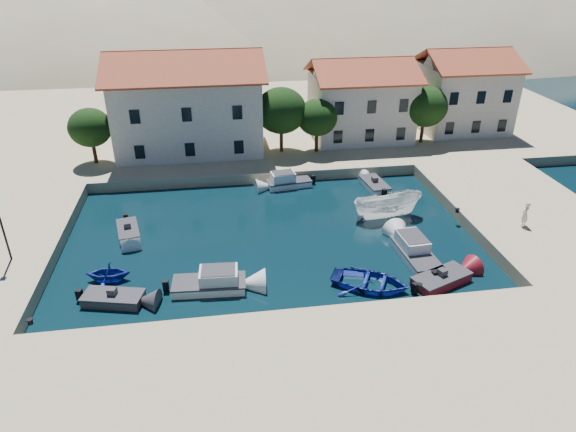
% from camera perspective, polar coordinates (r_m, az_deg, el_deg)
% --- Properties ---
extents(ground, '(400.00, 400.00, 0.00)m').
position_cam_1_polar(ground, '(30.37, 0.28, -11.76)').
color(ground, black).
rests_on(ground, ground).
extents(quay_south, '(52.00, 12.00, 1.00)m').
position_cam_1_polar(quay_south, '(25.71, 2.45, -19.30)').
color(quay_south, '#C2B385').
rests_on(quay_south, ground).
extents(quay_east, '(11.00, 20.00, 1.00)m').
position_cam_1_polar(quay_east, '(45.13, 24.81, 0.31)').
color(quay_east, '#C2B385').
rests_on(quay_east, ground).
extents(quay_west, '(8.00, 20.00, 1.00)m').
position_cam_1_polar(quay_west, '(41.12, -29.37, -3.44)').
color(quay_west, '#C2B385').
rests_on(quay_west, ground).
extents(quay_north, '(80.00, 36.00, 1.00)m').
position_cam_1_polar(quay_north, '(64.26, -3.19, 10.59)').
color(quay_north, '#C2B385').
rests_on(quay_north, ground).
extents(hills, '(254.00, 176.00, 99.00)m').
position_cam_1_polar(hills, '(154.81, 0.84, 11.60)').
color(hills, tan).
rests_on(hills, ground).
extents(building_left, '(14.70, 9.45, 9.70)m').
position_cam_1_polar(building_left, '(52.96, -11.09, 12.53)').
color(building_left, beige).
rests_on(building_left, quay_north).
extents(building_mid, '(10.50, 8.40, 8.30)m').
position_cam_1_polar(building_mid, '(56.27, 8.08, 12.89)').
color(building_mid, beige).
rests_on(building_mid, quay_north).
extents(building_right, '(9.45, 8.40, 8.80)m').
position_cam_1_polar(building_right, '(61.51, 18.93, 13.21)').
color(building_right, beige).
rests_on(building_right, quay_north).
extents(trees, '(37.30, 5.30, 6.45)m').
position_cam_1_polar(trees, '(51.40, 0.95, 11.30)').
color(trees, '#382314').
rests_on(trees, quay_north).
extents(bollards, '(29.36, 9.56, 0.30)m').
position_cam_1_polar(bollards, '(33.20, 4.06, -5.54)').
color(bollards, black).
rests_on(bollards, ground).
extents(motorboat_grey_sw, '(3.91, 2.43, 1.25)m').
position_cam_1_polar(motorboat_grey_sw, '(33.44, -18.83, -8.67)').
color(motorboat_grey_sw, '#38373C').
rests_on(motorboat_grey_sw, ground).
extents(cabin_cruiser_south, '(4.73, 2.25, 1.60)m').
position_cam_1_polar(cabin_cruiser_south, '(33.10, -8.77, -7.35)').
color(cabin_cruiser_south, white).
rests_on(cabin_cruiser_south, ground).
extents(rowboat_south, '(6.04, 5.41, 1.03)m').
position_cam_1_polar(rowboat_south, '(33.63, 9.07, -7.75)').
color(rowboat_south, navy).
rests_on(rowboat_south, ground).
extents(motorboat_red_se, '(4.29, 3.11, 1.25)m').
position_cam_1_polar(motorboat_red_se, '(34.81, 16.66, -6.75)').
color(motorboat_red_se, maroon).
rests_on(motorboat_red_se, ground).
extents(cabin_cruiser_east, '(2.29, 5.04, 1.60)m').
position_cam_1_polar(cabin_cruiser_east, '(36.85, 13.98, -3.97)').
color(cabin_cruiser_east, white).
rests_on(cabin_cruiser_east, ground).
extents(boat_east, '(5.86, 2.61, 2.20)m').
position_cam_1_polar(boat_east, '(42.11, 10.86, -0.15)').
color(boat_east, white).
rests_on(boat_east, ground).
extents(motorboat_white_ne, '(2.12, 3.85, 1.25)m').
position_cam_1_polar(motorboat_white_ne, '(47.08, 9.57, 3.44)').
color(motorboat_white_ne, white).
rests_on(motorboat_white_ne, ground).
extents(rowboat_west, '(3.03, 2.67, 1.50)m').
position_cam_1_polar(rowboat_west, '(35.79, -19.22, -6.72)').
color(rowboat_west, navy).
rests_on(rowboat_west, ground).
extents(motorboat_white_west, '(2.14, 3.60, 1.25)m').
position_cam_1_polar(motorboat_white_west, '(40.59, -17.33, -1.62)').
color(motorboat_white_west, white).
rests_on(motorboat_white_west, ground).
extents(cabin_cruiser_north, '(4.18, 2.24, 1.60)m').
position_cam_1_polar(cabin_cruiser_north, '(46.64, 0.10, 3.85)').
color(cabin_cruiser_north, white).
rests_on(cabin_cruiser_north, ground).
extents(pedestrian, '(0.84, 0.75, 1.93)m').
position_cam_1_polar(pedestrian, '(41.44, 24.85, 0.20)').
color(pedestrian, silver).
rests_on(pedestrian, quay_east).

